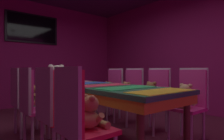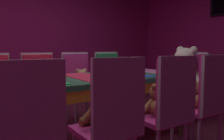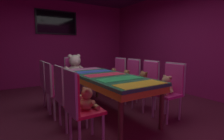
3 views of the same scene
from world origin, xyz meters
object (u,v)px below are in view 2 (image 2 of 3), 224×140
at_px(chair_left_3, 109,77).
at_px(teddy_left_3, 114,78).
at_px(king_teddy_bear, 184,71).
at_px(teddy_right_1, 102,109).
at_px(chair_right_0, 25,130).
at_px(throne_chair, 191,79).
at_px(banquet_table, 87,85).
at_px(chair_right_2, 170,103).
at_px(teddy_right_3, 195,96).
at_px(chair_left_1, 39,83).
at_px(chair_right_3, 208,96).
at_px(chair_right_1, 113,114).
at_px(teddy_left_2, 82,81).
at_px(chair_left_2, 78,79).
at_px(teddy_right_0, 19,123).
at_px(teddy_left_1, 43,86).
at_px(teddy_right_2, 157,102).

distance_m(chair_left_3, teddy_left_3, 0.15).
bearing_deg(king_teddy_bear, teddy_right_1, 22.15).
height_order(chair_right_0, throne_chair, same).
bearing_deg(chair_left_3, banquet_table, -43.66).
relative_size(chair_right_2, teddy_right_3, 3.47).
bearing_deg(teddy_right_3, banquet_table, 48.55).
distance_m(chair_left_1, teddy_left_3, 1.10).
distance_m(chair_left_3, chair_right_3, 1.74).
bearing_deg(chair_right_1, chair_right_2, -89.95).
height_order(chair_left_1, teddy_left_3, chair_left_1).
relative_size(banquet_table, teddy_right_1, 6.93).
bearing_deg(teddy_left_3, king_teddy_bear, 44.54).
distance_m(chair_left_1, teddy_left_2, 0.57).
height_order(chair_left_2, teddy_right_3, chair_left_2).
bearing_deg(teddy_right_0, throne_chair, -74.00).
relative_size(teddy_left_1, throne_chair, 0.29).
height_order(teddy_left_1, chair_left_3, chair_left_3).
xyz_separation_m(chair_left_1, teddy_right_2, (1.59, 0.56, -0.02)).
distance_m(teddy_right_3, king_teddy_bear, 1.04).
distance_m(teddy_left_3, teddy_right_0, 2.21).
bearing_deg(teddy_right_2, banquet_table, 22.29).
bearing_deg(chair_right_1, teddy_right_0, 75.44).
relative_size(banquet_table, teddy_right_0, 6.95).
relative_size(chair_right_0, throne_chair, 1.00).
relative_size(chair_left_2, teddy_right_1, 2.92).
height_order(banquet_table, chair_right_1, chair_right_1).
height_order(teddy_right_0, throne_chair, throne_chair).
bearing_deg(teddy_left_3, chair_left_1, -96.77).
bearing_deg(teddy_left_1, king_teddy_bear, 68.42).
height_order(teddy_right_2, throne_chair, throne_chair).
distance_m(teddy_left_1, king_teddy_bear, 1.94).
relative_size(throne_chair, king_teddy_bear, 1.52).
distance_m(teddy_right_1, king_teddy_bear, 1.95).
height_order(teddy_left_3, chair_right_1, chair_right_1).
bearing_deg(king_teddy_bear, teddy_left_1, -21.58).
distance_m(chair_left_2, chair_left_3, 0.53).
relative_size(chair_left_1, chair_right_1, 1.00).
xyz_separation_m(teddy_left_2, teddy_left_3, (0.01, 0.53, 0.00)).
height_order(banquet_table, teddy_left_1, banquet_table).
xyz_separation_m(banquet_table, chair_right_0, (0.88, -0.83, -0.06)).
bearing_deg(teddy_right_2, king_teddy_bear, -59.43).
distance_m(banquet_table, teddy_left_2, 0.80).
bearing_deg(teddy_left_3, chair_left_3, 180.00).
bearing_deg(chair_right_1, teddy_left_3, -34.09).
bearing_deg(teddy_right_0, teddy_right_1, -90.37).
bearing_deg(chair_left_1, teddy_right_0, -19.97).
bearing_deg(chair_left_1, chair_right_1, 0.02).
bearing_deg(teddy_right_3, throne_chair, -50.60).
xyz_separation_m(teddy_left_3, chair_right_2, (1.61, -0.53, 0.01)).
xyz_separation_m(chair_left_3, teddy_right_3, (1.60, -0.01, -0.02)).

